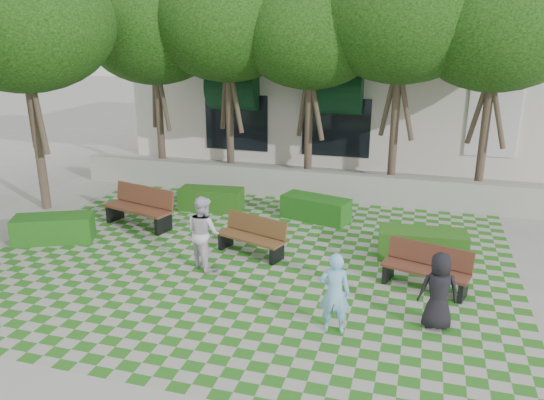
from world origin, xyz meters
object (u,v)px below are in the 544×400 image
(hedge_midright, at_px, (316,208))
(person_blue, at_px, (335,293))
(hedge_east, at_px, (422,245))
(bench_east, at_px, (426,269))
(person_dark, at_px, (439,291))
(hedge_midleft, at_px, (211,199))
(hedge_west, at_px, (54,229))
(person_white, at_px, (203,232))
(bench_mid, at_px, (252,237))
(bench_west, at_px, (140,208))

(hedge_midright, height_order, person_blue, person_blue)
(hedge_east, relative_size, person_blue, 1.33)
(bench_east, xyz_separation_m, person_dark, (0.20, -1.51, 0.27))
(hedge_east, xyz_separation_m, hedge_midleft, (-6.10, 1.95, -0.02))
(hedge_west, distance_m, person_blue, 7.87)
(person_dark, bearing_deg, person_white, -24.87)
(bench_mid, height_order, person_white, person_white)
(bench_west, height_order, hedge_east, bench_west)
(bench_east, bearing_deg, hedge_midright, 147.65)
(hedge_west, relative_size, person_white, 1.14)
(hedge_midright, bearing_deg, person_dark, -56.88)
(hedge_east, relative_size, person_dark, 1.39)
(hedge_midright, height_order, hedge_midleft, hedge_midright)
(person_blue, bearing_deg, bench_mid, -54.86)
(bench_west, relative_size, hedge_midleft, 1.15)
(bench_east, relative_size, hedge_east, 0.93)
(hedge_midright, xyz_separation_m, person_dark, (3.24, -4.97, 0.39))
(hedge_midleft, relative_size, person_white, 1.11)
(person_white, bearing_deg, bench_west, -4.70)
(bench_east, relative_size, hedge_west, 0.97)
(bench_west, height_order, person_dark, person_dark)
(hedge_midleft, bearing_deg, person_blue, -50.43)
(hedge_east, bearing_deg, person_white, -158.55)
(bench_mid, relative_size, hedge_west, 0.94)
(bench_east, height_order, hedge_midright, bench_east)
(hedge_west, relative_size, person_dark, 1.33)
(bench_mid, height_order, person_dark, person_dark)
(person_dark, height_order, person_white, person_white)
(bench_west, distance_m, person_blue, 7.13)
(bench_mid, xyz_separation_m, person_white, (-0.80, -1.02, 0.40))
(bench_west, height_order, person_blue, person_blue)
(hedge_west, bearing_deg, person_blue, -16.39)
(person_blue, bearing_deg, hedge_midright, -80.70)
(bench_west, relative_size, hedge_west, 1.12)
(bench_west, bearing_deg, bench_mid, -0.24)
(hedge_midright, distance_m, person_dark, 5.95)
(bench_east, bearing_deg, hedge_east, 110.45)
(bench_west, distance_m, person_white, 3.41)
(person_white, bearing_deg, hedge_west, 26.38)
(hedge_west, relative_size, person_blue, 1.27)
(bench_east, xyz_separation_m, bench_mid, (-4.01, 0.70, -0.01))
(person_blue, height_order, person_dark, person_blue)
(bench_mid, relative_size, person_white, 1.08)
(hedge_midright, bearing_deg, bench_east, -48.74)
(person_white, bearing_deg, person_blue, -177.96)
(bench_mid, bearing_deg, hedge_east, 30.64)
(hedge_midright, bearing_deg, hedge_east, -33.56)
(bench_east, distance_m, hedge_west, 9.09)
(hedge_midleft, bearing_deg, hedge_west, -130.16)
(bench_east, distance_m, person_white, 4.84)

